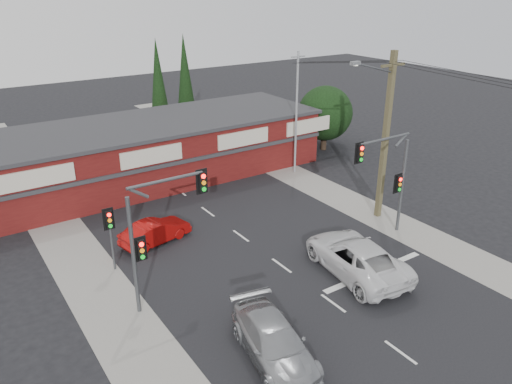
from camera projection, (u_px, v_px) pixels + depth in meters
ground at (301, 280)px, 24.37m from camera, size 120.00×120.00×0.00m
road_strip at (245, 239)px, 28.19m from camera, size 14.00×70.00×0.01m
verge_left at (96, 286)px, 23.81m from camera, size 3.00×70.00×0.02m
verge_right at (355, 204)px, 32.56m from camera, size 3.00×70.00×0.02m
stop_line at (374, 272)px, 25.01m from camera, size 6.50×0.35×0.01m
white_suv at (356, 257)px, 24.69m from camera, size 3.74×6.60×1.74m
silver_suv at (274, 342)px, 19.00m from camera, size 3.13×5.53×1.51m
red_sedan at (155, 231)px, 27.62m from camera, size 4.25×2.25×1.33m
lane_dashes at (241, 236)px, 28.53m from camera, size 0.12×48.52×0.01m
shop_building at (144, 151)px, 36.01m from camera, size 27.30×8.40×4.22m
tree_cluster at (323, 115)px, 42.60m from camera, size 5.90×5.10×5.50m
conifer_near at (158, 83)px, 42.38m from camera, size 1.80×1.80×9.25m
conifer_far at (185, 76)px, 45.71m from camera, size 1.80×1.80×9.25m
traffic_mast_left at (155, 225)px, 21.06m from camera, size 3.77×0.27×5.97m
traffic_mast_right at (390, 171)px, 27.13m from camera, size 3.96×0.27×5.97m
pedestal_signal at (110, 227)px, 24.32m from camera, size 0.55×0.27×3.38m
utility_pole at (385, 132)px, 28.85m from camera, size 4.38×0.59×10.00m
steel_pole at (296, 112)px, 36.34m from camera, size 1.20×0.16×9.00m
power_lines at (482, 83)px, 23.32m from camera, size 2.01×29.00×1.22m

